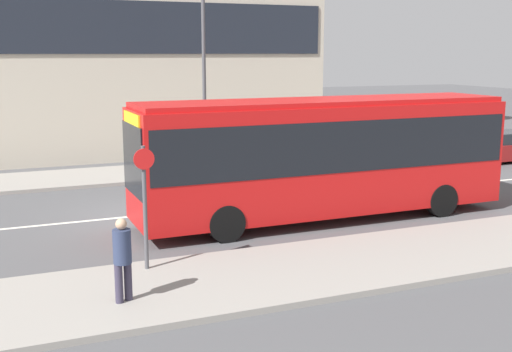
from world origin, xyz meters
The scene contains 10 objects.
ground_plane centered at (0.00, 0.00, 0.00)m, with size 120.00×120.00×0.00m, color #4F4F51.
sidewalk_near centered at (0.00, -6.25, 0.07)m, with size 44.00×3.50×0.13m.
sidewalk_far centered at (0.00, 6.25, 0.07)m, with size 44.00×3.50×0.13m.
lane_centerline centered at (0.00, 0.00, 0.00)m, with size 41.80×0.16×0.01m.
city_bus centered at (4.51, -2.33, 1.97)m, with size 10.82×2.48×3.43m.
parked_car_0 centered at (11.55, 3.37, 0.67)m, with size 4.06×1.77×1.44m.
parked_car_1 centered at (16.60, 3.36, 0.62)m, with size 4.41×1.77×1.30m.
pedestrian_near_stop centered at (-2.06, -6.70, 1.03)m, with size 0.34×0.34×1.60m.
bus_stop_sign centered at (-1.23, -5.06, 1.69)m, with size 0.44×0.12×2.67m.
street_lamp centered at (3.43, 5.04, 4.39)m, with size 0.36×0.36×6.99m.
Camera 1 is at (-4.16, -18.12, 4.71)m, focal length 45.00 mm.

